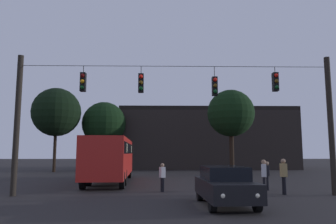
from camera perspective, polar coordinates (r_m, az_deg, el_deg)
name	(u,v)px	position (r m, az deg, el deg)	size (l,w,h in m)	color
ground_plane	(169,176)	(29.11, 0.21, -11.26)	(168.00, 168.00, 0.00)	black
overhead_signal_span	(176,113)	(16.09, 1.48, -0.09)	(15.86, 0.44, 6.93)	black
city_bus	(111,156)	(23.26, -10.01, -7.57)	(3.02, 11.10, 3.00)	#B21E19
car_near_right	(225,185)	(13.27, 9.99, -12.56)	(1.96, 4.39, 1.52)	black
pedestrian_crossing_left	(264,174)	(17.40, 16.56, -10.48)	(0.33, 0.41, 1.72)	black
pedestrian_crossing_center	(267,174)	(19.13, 17.11, -10.41)	(0.34, 0.42, 1.58)	black
pedestrian_crossing_right	(162,176)	(17.64, -1.00, -11.17)	(0.34, 0.42, 1.50)	black
pedestrian_near_bus	(284,174)	(17.38, 19.72, -10.26)	(0.26, 0.37, 1.76)	black
corner_building	(205,139)	(44.94, 6.46, -4.83)	(22.23, 11.15, 7.77)	black
tree_left_silhouette	(104,124)	(38.99, -11.21, -2.07)	(5.14, 5.14, 8.05)	black
tree_behind_building	(231,113)	(30.97, 11.00, -0.25)	(4.42, 4.42, 7.98)	black
tree_right_far	(56,112)	(37.68, -19.08, -0.04)	(5.33, 5.33, 9.18)	black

